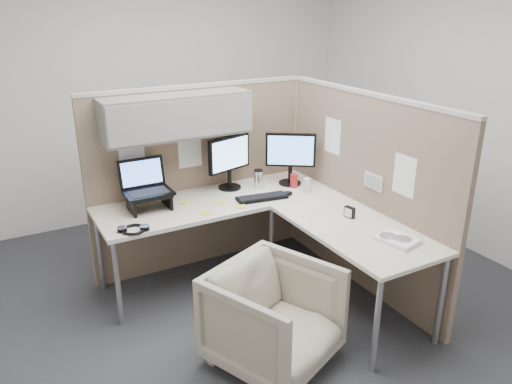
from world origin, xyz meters
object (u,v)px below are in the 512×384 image
monitor_left (229,158)px  desk (266,216)px  office_chair (274,313)px  keyboard (262,198)px

monitor_left → desk: bearing=-103.6°
office_chair → monitor_left: 1.55m
monitor_left → keyboard: size_ratio=1.09×
desk → monitor_left: (-0.03, 0.60, 0.32)m
monitor_left → keyboard: (0.12, -0.36, -0.26)m
monitor_left → keyboard: 0.46m
desk → office_chair: (-0.39, -0.77, -0.32)m
office_chair → desk: bearing=40.1°
keyboard → desk: bearing=-103.2°
desk → keyboard: size_ratio=4.69×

